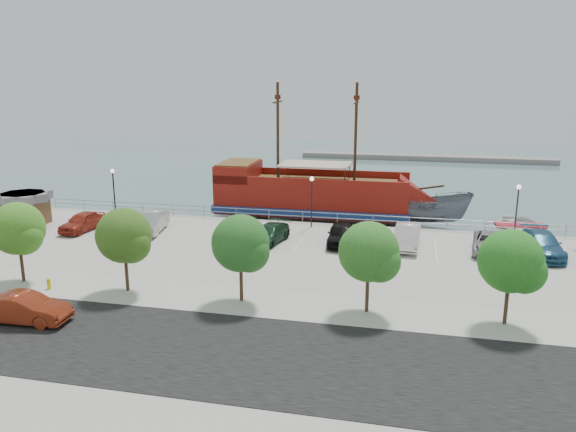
# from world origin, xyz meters

# --- Properties ---
(ground) EXTENTS (160.00, 160.00, 0.00)m
(ground) POSITION_xyz_m (0.00, 0.00, -1.00)
(ground) COLOR slate
(land_slab) EXTENTS (100.00, 58.00, 1.20)m
(land_slab) POSITION_xyz_m (0.00, -21.00, -0.60)
(land_slab) COLOR #AFA799
(land_slab) RESTS_ON ground
(street) EXTENTS (100.00, 8.00, 0.04)m
(street) POSITION_xyz_m (0.00, -16.00, 0.01)
(street) COLOR black
(street) RESTS_ON land_slab
(sidewalk) EXTENTS (100.00, 4.00, 0.05)m
(sidewalk) POSITION_xyz_m (0.00, -10.00, 0.01)
(sidewalk) COLOR #B9B9A9
(sidewalk) RESTS_ON land_slab
(seawall_railing) EXTENTS (50.00, 0.06, 1.00)m
(seawall_railing) POSITION_xyz_m (0.00, 7.80, 0.53)
(seawall_railing) COLOR gray
(seawall_railing) RESTS_ON land_slab
(far_shore) EXTENTS (40.00, 3.00, 0.80)m
(far_shore) POSITION_xyz_m (10.00, 55.00, -0.60)
(far_shore) COLOR gray
(far_shore) RESTS_ON ground
(pirate_ship) EXTENTS (21.17, 6.06, 13.32)m
(pirate_ship) POSITION_xyz_m (0.42, 13.15, 1.23)
(pirate_ship) COLOR maroon
(pirate_ship) RESTS_ON ground
(patrol_boat) EXTENTS (8.04, 3.43, 3.05)m
(patrol_boat) POSITION_xyz_m (9.51, 12.15, 0.52)
(patrol_boat) COLOR slate
(patrol_boat) RESTS_ON ground
(speedboat) EXTENTS (4.96, 6.88, 1.41)m
(speedboat) POSITION_xyz_m (17.10, 10.39, -0.29)
(speedboat) COLOR white
(speedboat) RESTS_ON ground
(dock_west) EXTENTS (6.66, 3.26, 0.37)m
(dock_west) POSITION_xyz_m (-13.20, 9.20, -0.82)
(dock_west) COLOR gray
(dock_west) RESTS_ON ground
(dock_mid) EXTENTS (6.67, 2.22, 0.38)m
(dock_mid) POSITION_xyz_m (6.58, 9.20, -0.81)
(dock_mid) COLOR slate
(dock_mid) RESTS_ON ground
(dock_east) EXTENTS (6.58, 4.13, 0.36)m
(dock_east) POSITION_xyz_m (15.69, 9.20, -0.82)
(dock_east) COLOR slate
(dock_east) RESTS_ON ground
(shed) EXTENTS (3.40, 3.40, 2.79)m
(shed) POSITION_xyz_m (-23.80, 1.89, 1.49)
(shed) COLOR brown
(shed) RESTS_ON land_slab
(street_sedan) EXTENTS (4.68, 1.80, 1.52)m
(street_sedan) POSITION_xyz_m (-10.99, -15.09, 0.76)
(street_sedan) COLOR maroon
(street_sedan) RESTS_ON street
(fire_hydrant) EXTENTS (0.24, 0.24, 0.69)m
(fire_hydrant) POSITION_xyz_m (-12.67, -10.80, 0.37)
(fire_hydrant) COLOR #DED005
(fire_hydrant) RESTS_ON sidewalk
(lamp_post_left) EXTENTS (0.36, 0.36, 4.28)m
(lamp_post_left) POSITION_xyz_m (-18.00, 6.50, 2.94)
(lamp_post_left) COLOR black
(lamp_post_left) RESTS_ON land_slab
(lamp_post_mid) EXTENTS (0.36, 0.36, 4.28)m
(lamp_post_mid) POSITION_xyz_m (0.00, 6.50, 2.94)
(lamp_post_mid) COLOR black
(lamp_post_mid) RESTS_ON land_slab
(lamp_post_right) EXTENTS (0.36, 0.36, 4.28)m
(lamp_post_right) POSITION_xyz_m (16.00, 6.50, 2.94)
(lamp_post_right) COLOR black
(lamp_post_right) RESTS_ON land_slab
(tree_b) EXTENTS (3.30, 3.20, 5.00)m
(tree_b) POSITION_xyz_m (-14.85, -10.07, 3.30)
(tree_b) COLOR #473321
(tree_b) RESTS_ON sidewalk
(tree_c) EXTENTS (3.30, 3.20, 5.00)m
(tree_c) POSITION_xyz_m (-7.85, -10.07, 3.30)
(tree_c) COLOR #473321
(tree_c) RESTS_ON sidewalk
(tree_d) EXTENTS (3.30, 3.20, 5.00)m
(tree_d) POSITION_xyz_m (-0.85, -10.07, 3.30)
(tree_d) COLOR #473321
(tree_d) RESTS_ON sidewalk
(tree_e) EXTENTS (3.30, 3.20, 5.00)m
(tree_e) POSITION_xyz_m (6.15, -10.07, 3.30)
(tree_e) COLOR #473321
(tree_e) RESTS_ON sidewalk
(tree_f) EXTENTS (3.30, 3.20, 5.00)m
(tree_f) POSITION_xyz_m (13.15, -10.07, 3.30)
(tree_f) COLOR #473321
(tree_f) RESTS_ON sidewalk
(parked_car_a) EXTENTS (2.22, 4.65, 1.54)m
(parked_car_a) POSITION_xyz_m (-18.05, 1.31, 0.77)
(parked_car_a) COLOR maroon
(parked_car_a) RESTS_ON land_slab
(parked_car_b) EXTENTS (2.57, 5.20, 1.64)m
(parked_car_b) POSITION_xyz_m (-12.36, 2.18, 0.82)
(parked_car_b) COLOR #A4A4A4
(parked_car_b) RESTS_ON land_slab
(parked_car_d) EXTENTS (2.78, 5.00, 1.37)m
(parked_car_d) POSITION_xyz_m (-2.32, 1.35, 0.69)
(parked_car_d) COLOR #13351F
(parked_car_d) RESTS_ON land_slab
(parked_car_e) EXTENTS (2.18, 4.82, 1.61)m
(parked_car_e) POSITION_xyz_m (3.03, 2.14, 0.80)
(parked_car_e) COLOR black
(parked_car_e) RESTS_ON land_slab
(parked_car_f) EXTENTS (2.03, 5.14, 1.67)m
(parked_car_f) POSITION_xyz_m (7.91, 2.44, 0.83)
(parked_car_f) COLOR silver
(parked_car_f) RESTS_ON land_slab
(parked_car_g) EXTENTS (2.87, 5.24, 1.39)m
(parked_car_g) POSITION_xyz_m (13.69, 2.41, 0.70)
(parked_car_g) COLOR gray
(parked_car_g) RESTS_ON land_slab
(parked_car_h) EXTENTS (2.54, 5.74, 1.64)m
(parked_car_h) POSITION_xyz_m (17.19, 2.52, 0.82)
(parked_car_h) COLOR #235575
(parked_car_h) RESTS_ON land_slab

